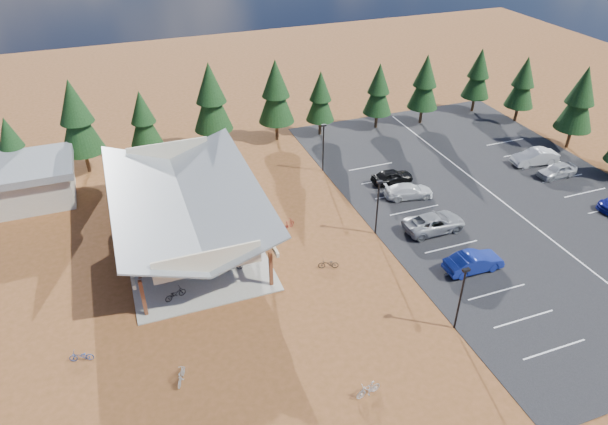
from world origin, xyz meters
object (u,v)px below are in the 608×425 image
(bike_2, at_px, (148,217))
(bike_16, at_px, (328,264))
(car_3, at_px, (409,191))
(car_8, at_px, (557,170))
(bike_0, at_px, (175,294))
(bike_6, at_px, (197,217))
(bike_5, at_px, (210,244))
(bike_pavilion, at_px, (185,198))
(bike_10, at_px, (81,356))
(bike_4, at_px, (233,266))
(trash_bin_1, at_px, (267,231))
(car_9, at_px, (535,157))
(trash_bin_0, at_px, (263,234))
(bike_3, at_px, (145,194))
(car_4, at_px, (392,176))
(bike_1, at_px, (166,255))
(lamp_post_2, at_px, (323,144))
(bike_7, at_px, (188,196))
(bike_13, at_px, (368,389))
(bike_15, at_px, (288,225))
(car_1, at_px, (474,262))
(lamp_post_0, at_px, (461,295))
(car_2, at_px, (434,223))
(lamp_post_1, at_px, (378,204))
(bike_9, at_px, (181,376))
(outbuilding, at_px, (13,184))

(bike_2, distance_m, bike_16, 16.86)
(car_3, distance_m, car_8, 16.13)
(bike_0, height_order, bike_6, bike_6)
(bike_5, bearing_deg, car_8, -94.09)
(bike_pavilion, height_order, bike_10, bike_pavilion)
(car_3, bearing_deg, bike_4, 116.33)
(bike_10, xyz_separation_m, car_8, (45.60, 8.81, 0.34))
(trash_bin_1, distance_m, car_9, 30.27)
(bike_6, distance_m, bike_16, 13.05)
(trash_bin_0, distance_m, car_3, 14.90)
(bike_3, bearing_deg, bike_16, -126.80)
(trash_bin_1, relative_size, car_4, 0.22)
(car_9, bearing_deg, car_3, -78.43)
(bike_1, xyz_separation_m, bike_6, (3.36, 4.66, 0.02))
(lamp_post_2, relative_size, car_3, 1.11)
(bike_7, xyz_separation_m, car_3, (19.72, -6.44, 0.08))
(bike_13, xyz_separation_m, car_9, (29.36, 20.55, 0.33))
(bike_3, xyz_separation_m, bike_15, (11.00, -9.51, -0.08))
(bike_4, distance_m, car_1, 18.60)
(lamp_post_2, bearing_deg, bike_1, -150.90)
(lamp_post_0, relative_size, car_9, 1.06)
(bike_16, bearing_deg, car_4, 151.31)
(car_2, distance_m, car_3, 5.63)
(bike_pavilion, relative_size, lamp_post_2, 3.77)
(trash_bin_1, distance_m, bike_0, 10.20)
(trash_bin_0, xyz_separation_m, bike_15, (2.42, 0.51, 0.03))
(bike_5, height_order, car_4, car_4)
(lamp_post_1, distance_m, bike_9, 20.99)
(bike_3, height_order, car_1, car_1)
(lamp_post_0, xyz_separation_m, car_4, (5.45, 19.24, -2.23))
(bike_0, distance_m, bike_1, 4.85)
(lamp_post_2, distance_m, bike_5, 16.81)
(bike_pavilion, distance_m, car_9, 36.48)
(bike_9, distance_m, car_8, 41.86)
(lamp_post_0, bearing_deg, bike_6, 126.32)
(bike_1, bearing_deg, trash_bin_1, -72.82)
(bike_6, relative_size, bike_9, 1.19)
(car_4, xyz_separation_m, car_9, (15.90, -1.66, 0.09))
(bike_pavilion, xyz_separation_m, bike_2, (-3.00, 3.42, -3.26))
(bike_5, distance_m, car_3, 19.43)
(bike_0, relative_size, bike_5, 1.09)
(bike_4, relative_size, car_2, 0.28)
(bike_1, relative_size, bike_5, 1.03)
(bike_4, bearing_deg, car_3, -71.36)
(bike_7, distance_m, car_3, 20.75)
(bike_16, height_order, car_9, car_9)
(bike_6, bearing_deg, car_8, -88.67)
(lamp_post_0, height_order, car_3, lamp_post_0)
(bike_9, height_order, car_9, car_9)
(outbuilding, distance_m, car_8, 52.40)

